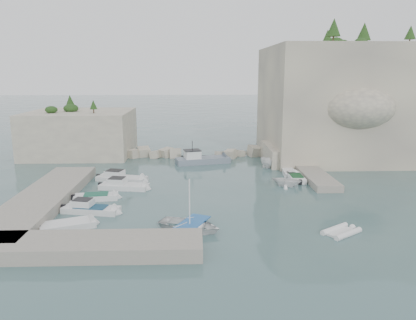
{
  "coord_description": "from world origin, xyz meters",
  "views": [
    {
      "loc": [
        -1.48,
        -40.65,
        13.16
      ],
      "look_at": [
        0.0,
        6.0,
        3.0
      ],
      "focal_mm": 35.0,
      "sensor_mm": 36.0,
      "label": 1
    }
  ],
  "objects_px": {
    "tender_east_c": "(288,174)",
    "tender_east_a": "(286,186)",
    "motorboat_b": "(124,189)",
    "tender_east_b": "(296,180)",
    "motorboat_d": "(91,212)",
    "work_boat": "(203,163)",
    "motorboat_c": "(96,199)",
    "rowboat": "(190,230)",
    "motorboat_a": "(122,181)",
    "tender_east_d": "(278,168)",
    "motorboat_e": "(68,228)",
    "inflatable_dinghy": "(341,233)"
  },
  "relations": [
    {
      "from": "tender_east_c",
      "to": "tender_east_a",
      "type": "bearing_deg",
      "value": 170.82
    },
    {
      "from": "motorboat_b",
      "to": "tender_east_b",
      "type": "xyz_separation_m",
      "value": [
        20.75,
        3.3,
        0.0
      ]
    },
    {
      "from": "motorboat_d",
      "to": "work_boat",
      "type": "xyz_separation_m",
      "value": [
        11.1,
        21.08,
        0.0
      ]
    },
    {
      "from": "motorboat_c",
      "to": "tender_east_c",
      "type": "relative_size",
      "value": 1.08
    },
    {
      "from": "rowboat",
      "to": "tender_east_c",
      "type": "bearing_deg",
      "value": -8.49
    },
    {
      "from": "motorboat_a",
      "to": "motorboat_b",
      "type": "bearing_deg",
      "value": -60.59
    },
    {
      "from": "motorboat_c",
      "to": "rowboat",
      "type": "bearing_deg",
      "value": -48.8
    },
    {
      "from": "tender_east_b",
      "to": "tender_east_d",
      "type": "relative_size",
      "value": 0.98
    },
    {
      "from": "motorboat_e",
      "to": "tender_east_d",
      "type": "relative_size",
      "value": 1.01
    },
    {
      "from": "inflatable_dinghy",
      "to": "tender_east_b",
      "type": "distance_m",
      "value": 17.14
    },
    {
      "from": "tender_east_a",
      "to": "tender_east_c",
      "type": "distance_m",
      "value": 6.06
    },
    {
      "from": "work_boat",
      "to": "motorboat_c",
      "type": "bearing_deg",
      "value": -138.48
    },
    {
      "from": "tender_east_c",
      "to": "motorboat_d",
      "type": "bearing_deg",
      "value": 128.86
    },
    {
      "from": "work_boat",
      "to": "tender_east_d",
      "type": "bearing_deg",
      "value": -32.34
    },
    {
      "from": "motorboat_a",
      "to": "motorboat_e",
      "type": "xyz_separation_m",
      "value": [
        -1.91,
        -15.46,
        0.0
      ]
    },
    {
      "from": "motorboat_e",
      "to": "tender_east_d",
      "type": "xyz_separation_m",
      "value": [
        22.59,
        21.58,
        0.0
      ]
    },
    {
      "from": "rowboat",
      "to": "tender_east_a",
      "type": "xyz_separation_m",
      "value": [
        11.2,
        13.2,
        0.0
      ]
    },
    {
      "from": "motorboat_c",
      "to": "motorboat_d",
      "type": "relative_size",
      "value": 0.82
    },
    {
      "from": "tender_east_c",
      "to": "tender_east_d",
      "type": "xyz_separation_m",
      "value": [
        -0.71,
        3.33,
        0.0
      ]
    },
    {
      "from": "tender_east_b",
      "to": "tender_east_d",
      "type": "xyz_separation_m",
      "value": [
        -0.97,
        6.39,
        0.0
      ]
    },
    {
      "from": "motorboat_e",
      "to": "motorboat_b",
      "type": "bearing_deg",
      "value": 54.63
    },
    {
      "from": "tender_east_b",
      "to": "work_boat",
      "type": "bearing_deg",
      "value": 50.87
    },
    {
      "from": "motorboat_e",
      "to": "motorboat_a",
      "type": "bearing_deg",
      "value": 60.85
    },
    {
      "from": "inflatable_dinghy",
      "to": "tender_east_d",
      "type": "distance_m",
      "value": 23.53
    },
    {
      "from": "motorboat_e",
      "to": "tender_east_d",
      "type": "distance_m",
      "value": 31.24
    },
    {
      "from": "tender_east_d",
      "to": "rowboat",
      "type": "bearing_deg",
      "value": 154.62
    },
    {
      "from": "motorboat_e",
      "to": "tender_east_a",
      "type": "height_order",
      "value": "tender_east_a"
    },
    {
      "from": "tender_east_b",
      "to": "work_boat",
      "type": "distance_m",
      "value": 15.08
    },
    {
      "from": "motorboat_c",
      "to": "tender_east_b",
      "type": "xyz_separation_m",
      "value": [
        23.02,
        7.21,
        0.0
      ]
    },
    {
      "from": "tender_east_b",
      "to": "tender_east_c",
      "type": "relative_size",
      "value": 1.07
    },
    {
      "from": "inflatable_dinghy",
      "to": "tender_east_a",
      "type": "height_order",
      "value": "tender_east_a"
    },
    {
      "from": "motorboat_a",
      "to": "tender_east_c",
      "type": "bearing_deg",
      "value": 22.87
    },
    {
      "from": "motorboat_c",
      "to": "tender_east_b",
      "type": "relative_size",
      "value": 1.02
    },
    {
      "from": "tender_east_b",
      "to": "motorboat_e",
      "type": "bearing_deg",
      "value": 124.26
    },
    {
      "from": "motorboat_d",
      "to": "inflatable_dinghy",
      "type": "bearing_deg",
      "value": -3.74
    },
    {
      "from": "tender_east_c",
      "to": "tender_east_d",
      "type": "relative_size",
      "value": 0.92
    },
    {
      "from": "tender_east_d",
      "to": "tender_east_a",
      "type": "bearing_deg",
      "value": 177.51
    },
    {
      "from": "motorboat_a",
      "to": "motorboat_e",
      "type": "relative_size",
      "value": 1.36
    },
    {
      "from": "inflatable_dinghy",
      "to": "motorboat_e",
      "type": "bearing_deg",
      "value": 140.37
    },
    {
      "from": "motorboat_b",
      "to": "tender_east_b",
      "type": "height_order",
      "value": "motorboat_b"
    },
    {
      "from": "motorboat_d",
      "to": "motorboat_a",
      "type": "bearing_deg",
      "value": 96.6
    },
    {
      "from": "tender_east_d",
      "to": "work_boat",
      "type": "bearing_deg",
      "value": 74.93
    },
    {
      "from": "rowboat",
      "to": "tender_east_b",
      "type": "distance_m",
      "value": 20.63
    },
    {
      "from": "tender_east_a",
      "to": "work_boat",
      "type": "xyz_separation_m",
      "value": [
        -9.59,
        12.59,
        0.0
      ]
    },
    {
      "from": "motorboat_b",
      "to": "motorboat_e",
      "type": "bearing_deg",
      "value": -93.79
    },
    {
      "from": "tender_east_c",
      "to": "tender_east_d",
      "type": "bearing_deg",
      "value": 18.24
    },
    {
      "from": "motorboat_e",
      "to": "tender_east_c",
      "type": "distance_m",
      "value": 29.6
    },
    {
      "from": "motorboat_b",
      "to": "work_boat",
      "type": "height_order",
      "value": "work_boat"
    },
    {
      "from": "motorboat_a",
      "to": "tender_east_a",
      "type": "xyz_separation_m",
      "value": [
        19.79,
        -3.05,
        0.0
      ]
    },
    {
      "from": "tender_east_c",
      "to": "tender_east_b",
      "type": "bearing_deg",
      "value": -169.06
    }
  ]
}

